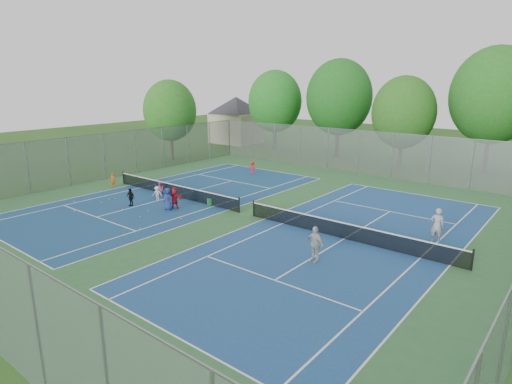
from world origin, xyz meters
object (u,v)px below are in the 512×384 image
at_px(net_left, 174,191).
at_px(ball_hopper, 210,202).
at_px(ball_crate, 164,193).
at_px(net_right, 345,231).
at_px(instructor, 437,225).

relative_size(net_left, ball_hopper, 26.00).
xyz_separation_m(ball_crate, ball_hopper, (4.61, 0.21, 0.08)).
height_order(net_right, ball_hopper, net_right).
height_order(net_left, ball_crate, net_left).
relative_size(net_left, instructor, 6.78).
bearing_deg(net_left, ball_hopper, -0.81).
xyz_separation_m(net_right, ball_crate, (-14.88, -0.26, -0.28)).
height_order(net_left, ball_hopper, net_left).
bearing_deg(net_right, instructor, 33.69).
bearing_deg(net_right, net_left, 180.00).
relative_size(net_right, ball_hopper, 26.00).
relative_size(net_right, ball_crate, 32.08).
bearing_deg(ball_crate, net_right, 1.00).
distance_m(net_left, ball_hopper, 3.73).
bearing_deg(instructor, net_right, 22.81).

